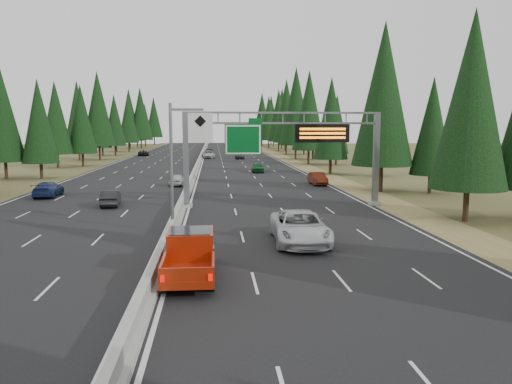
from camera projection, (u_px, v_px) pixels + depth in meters
road at (198, 166)px, 85.46m from camera, size 32.00×260.00×0.08m
shoulder_right at (301, 165)px, 86.98m from camera, size 3.60×260.00×0.06m
shoulder_left at (92, 167)px, 83.95m from camera, size 3.60×260.00×0.06m
median_barrier at (198, 164)px, 85.41m from camera, size 0.70×260.00×0.85m
sign_gantry at (291, 144)px, 40.97m from camera, size 16.75×0.98×7.80m
hov_sign_pole at (181, 158)px, 30.54m from camera, size 2.80×0.50×8.00m
tree_row_right at (316, 112)px, 91.48m from camera, size 12.59×237.92×18.95m
tree_row_left at (55, 109)px, 77.28m from camera, size 11.47×238.66×19.00m
silver_minivan at (300, 227)px, 28.30m from camera, size 3.13×6.52×1.79m
red_pickup at (190, 251)px, 22.12m from camera, size 2.12×5.93×1.93m
car_ahead_green at (258, 167)px, 73.06m from camera, size 1.85×4.27×1.43m
car_ahead_dkred at (318, 178)px, 57.17m from camera, size 1.61×4.36×1.42m
car_ahead_dkgrey at (240, 156)px, 103.40m from camera, size 1.93×4.44×1.27m
car_ahead_white at (208, 154)px, 106.99m from camera, size 2.97×5.80×1.57m
car_ahead_far at (209, 152)px, 118.77m from camera, size 2.37×4.99×1.65m
car_onc_near at (111, 198)px, 41.74m from camera, size 1.81×4.17×1.33m
car_onc_blue at (48, 189)px, 47.24m from camera, size 2.24×5.01×1.43m
car_onc_white at (177, 180)px, 56.42m from camera, size 1.96×4.03×1.33m
car_onc_far at (144, 153)px, 115.89m from camera, size 2.60×5.11×1.39m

